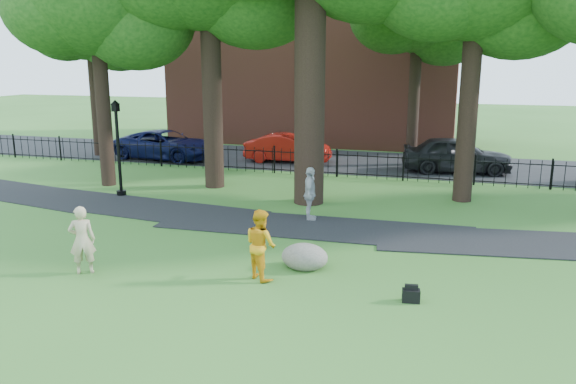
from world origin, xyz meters
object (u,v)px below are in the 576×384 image
(lamppost, at_px, (118,149))
(red_sedan, at_px, (288,148))
(woman, at_px, (82,240))
(boulder, at_px, (305,255))
(man, at_px, (261,244))

(lamppost, distance_m, red_sedan, 10.00)
(woman, bearing_deg, lamppost, -94.26)
(woman, relative_size, red_sedan, 0.39)
(woman, height_order, lamppost, lamppost)
(boulder, distance_m, lamppost, 10.67)
(lamppost, bearing_deg, woman, -56.25)
(lamppost, height_order, red_sedan, lamppost)
(man, bearing_deg, woman, 49.09)
(woman, xyz_separation_m, red_sedan, (0.33, 16.51, -0.14))
(boulder, height_order, lamppost, lamppost)
(man, bearing_deg, lamppost, -2.01)
(lamppost, bearing_deg, man, -31.77)
(man, relative_size, boulder, 1.44)
(boulder, xyz_separation_m, lamppost, (-9.00, 5.54, 1.48))
(woman, relative_size, boulder, 1.44)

